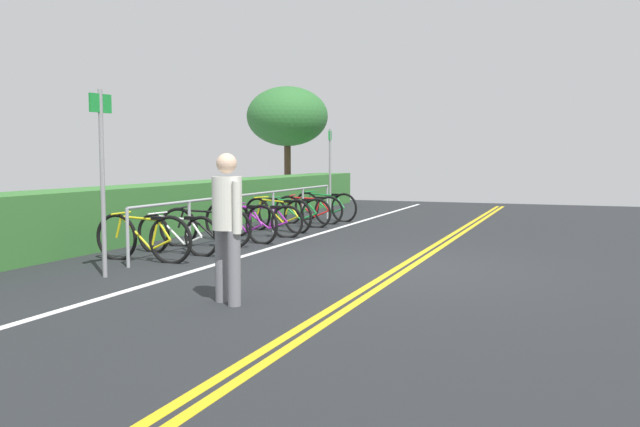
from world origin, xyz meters
The scene contains 19 objects.
ground_plane centered at (0.00, 0.00, -0.03)m, with size 28.17×12.40×0.05m, color #232628.
centre_line_yellow_inner centered at (0.00, -0.08, 0.00)m, with size 25.35×0.10×0.00m, color gold.
centre_line_yellow_outer centered at (0.00, 0.08, 0.00)m, with size 25.35×0.10×0.00m, color gold.
bike_lane_stripe_white centered at (0.00, 2.65, 0.00)m, with size 25.35×0.12×0.00m, color white.
bike_rack centered at (2.63, 3.67, 0.66)m, with size 8.14×0.05×0.87m.
bicycle_0 centered at (-0.86, 3.81, 0.36)m, with size 0.46×1.71×0.76m.
bicycle_1 centered at (-0.03, 3.76, 0.32)m, with size 0.46×1.66×0.69m.
bicycle_2 centered at (0.89, 3.79, 0.34)m, with size 0.49×1.68×0.74m.
bicycle_3 centered at (1.73, 3.54, 0.36)m, with size 0.55×1.73×0.77m.
bicycle_4 centered at (2.57, 3.52, 0.32)m, with size 0.46×1.73×0.69m.
bicycle_5 centered at (3.57, 3.64, 0.35)m, with size 0.59×1.79×0.75m.
bicycle_6 centered at (4.48, 3.64, 0.33)m, with size 0.46×1.70×0.71m.
bicycle_7 centered at (5.27, 3.62, 0.33)m, with size 0.46×1.65×0.71m.
bicycle_8 centered at (6.18, 3.54, 0.35)m, with size 0.54×1.80×0.75m.
pedestrian centered at (-2.97, 1.20, 0.92)m, with size 0.32×0.43×1.61m.
sign_post_near centered at (-2.16, 3.48, 1.46)m, with size 0.36×0.07×2.44m.
sign_post_far centered at (7.40, 3.87, 1.39)m, with size 0.36×0.09×2.32m.
hedge_backdrop centered at (4.13, 5.63, 0.51)m, with size 17.09×1.11×1.02m, color #387533.
tree_mid centered at (10.82, 6.62, 2.88)m, with size 2.65×2.65×3.86m.
Camera 1 is at (-9.16, -2.26, 1.57)m, focal length 37.29 mm.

